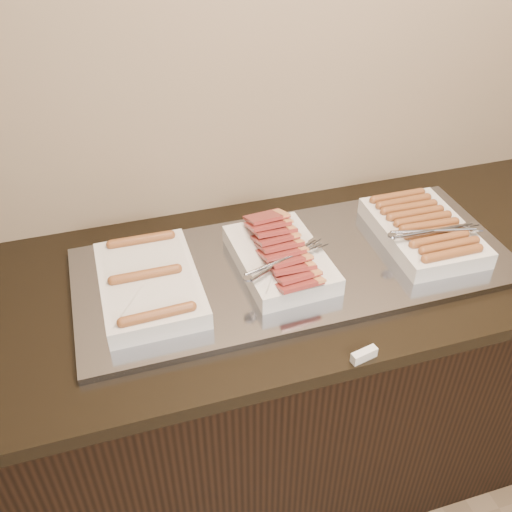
{
  "coord_description": "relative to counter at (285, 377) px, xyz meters",
  "views": [
    {
      "loc": [
        -0.45,
        0.98,
        1.89
      ],
      "look_at": [
        -0.1,
        2.13,
        0.97
      ],
      "focal_mm": 40.0,
      "sensor_mm": 36.0,
      "label": 1
    }
  ],
  "objects": [
    {
      "name": "counter",
      "position": [
        0.0,
        0.0,
        0.0
      ],
      "size": [
        2.06,
        0.76,
        0.9
      ],
      "color": "black",
      "rests_on": "ground"
    },
    {
      "name": "warming_tray",
      "position": [
        0.02,
        0.0,
        0.46
      ],
      "size": [
        1.2,
        0.5,
        0.02
      ],
      "primitive_type": "cube",
      "color": "gray",
      "rests_on": "counter"
    },
    {
      "name": "dish_left",
      "position": [
        -0.38,
        0.0,
        0.49
      ],
      "size": [
        0.25,
        0.37,
        0.07
      ],
      "rotation": [
        0.0,
        0.0,
        0.01
      ],
      "color": "silver",
      "rests_on": "warming_tray"
    },
    {
      "name": "dish_center",
      "position": [
        -0.03,
        -0.0,
        0.5
      ],
      "size": [
        0.27,
        0.36,
        0.1
      ],
      "rotation": [
        0.0,
        0.0,
        0.05
      ],
      "color": "silver",
      "rests_on": "warming_tray"
    },
    {
      "name": "dish_right",
      "position": [
        0.41,
        -0.0,
        0.5
      ],
      "size": [
        0.27,
        0.37,
        0.08
      ],
      "rotation": [
        0.0,
        0.0,
        -0.02
      ],
      "color": "silver",
      "rests_on": "warming_tray"
    },
    {
      "name": "label_holder",
      "position": [
        0.05,
        -0.36,
        0.46
      ],
      "size": [
        0.07,
        0.03,
        0.03
      ],
      "primitive_type": "cube",
      "rotation": [
        0.0,
        0.0,
        0.21
      ],
      "color": "silver",
      "rests_on": "counter"
    }
  ]
}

